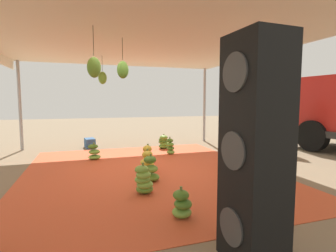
# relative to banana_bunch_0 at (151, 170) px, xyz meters

# --- Properties ---
(ground_plane) EXTENTS (40.00, 40.00, 0.00)m
(ground_plane) POSITION_rel_banana_bunch_0_xyz_m (-0.76, 3.09, -0.24)
(ground_plane) COLOR #7F6B51
(tarp_orange) EXTENTS (6.24, 5.34, 0.01)m
(tarp_orange) POSITION_rel_banana_bunch_0_xyz_m (-0.76, 0.09, -0.24)
(tarp_orange) COLOR #D1512D
(tarp_orange) RESTS_ON ground
(tent_canopy) EXTENTS (8.00, 7.00, 2.97)m
(tent_canopy) POSITION_rel_banana_bunch_0_xyz_m (-0.77, -0.01, 2.63)
(tent_canopy) COLOR #9EA0A5
(tent_canopy) RESTS_ON ground
(banana_bunch_0) EXTENTS (0.43, 0.43, 0.56)m
(banana_bunch_0) POSITION_rel_banana_bunch_0_xyz_m (0.00, 0.00, 0.00)
(banana_bunch_0) COLOR #60932D
(banana_bunch_0) RESTS_ON tarp_orange
(banana_bunch_1) EXTENTS (0.40, 0.43, 0.54)m
(banana_bunch_1) POSITION_rel_banana_bunch_0_xyz_m (0.62, -0.29, -0.00)
(banana_bunch_1) COLOR #518428
(banana_bunch_1) RESTS_ON tarp_orange
(banana_bunch_2) EXTENTS (0.41, 0.43, 0.56)m
(banana_bunch_2) POSITION_rel_banana_bunch_0_xyz_m (-0.54, 0.05, 0.00)
(banana_bunch_2) COLOR gold
(banana_bunch_2) RESTS_ON tarp_orange
(banana_bunch_3) EXTENTS (0.35, 0.36, 0.55)m
(banana_bunch_3) POSITION_rel_banana_bunch_0_xyz_m (-0.34, 1.92, -0.00)
(banana_bunch_3) COLOR #477523
(banana_bunch_3) RESTS_ON tarp_orange
(banana_bunch_4) EXTENTS (0.32, 0.32, 0.53)m
(banana_bunch_4) POSITION_rel_banana_bunch_0_xyz_m (-2.41, 1.22, -0.02)
(banana_bunch_4) COLOR #75A83D
(banana_bunch_4) RESTS_ON tarp_orange
(banana_bunch_5) EXTENTS (0.47, 0.47, 0.48)m
(banana_bunch_5) POSITION_rel_banana_bunch_0_xyz_m (-2.39, -1.01, -0.04)
(banana_bunch_5) COLOR #75A83D
(banana_bunch_5) RESTS_ON tarp_orange
(banana_bunch_7) EXTENTS (0.46, 0.45, 0.50)m
(banana_bunch_7) POSITION_rel_banana_bunch_0_xyz_m (-3.37, 1.30, -0.02)
(banana_bunch_7) COLOR #518428
(banana_bunch_7) RESTS_ON tarp_orange
(banana_bunch_8) EXTENTS (0.31, 0.32, 0.44)m
(banana_bunch_8) POSITION_rel_banana_bunch_0_xyz_m (1.71, -0.00, -0.05)
(banana_bunch_8) COLOR #6B9E38
(banana_bunch_8) RESTS_ON tarp_orange
(banana_bunch_9) EXTENTS (0.37, 0.37, 0.60)m
(banana_bunch_9) POSITION_rel_banana_bunch_0_xyz_m (-0.95, 0.17, 0.02)
(banana_bunch_9) COLOR gold
(banana_bunch_9) RESTS_ON tarp_orange
(worker_0) EXTENTS (0.65, 0.40, 1.78)m
(worker_0) POSITION_rel_banana_bunch_0_xyz_m (-1.80, 4.61, 0.79)
(worker_0) COLOR #337A4C
(worker_0) RESTS_ON ground
(speaker_stack) EXTENTS (0.59, 0.51, 2.24)m
(speaker_stack) POSITION_rel_banana_bunch_0_xyz_m (2.81, 0.32, 0.88)
(speaker_stack) COLOR black
(speaker_stack) RESTS_ON ground
(crate_0) EXTENTS (0.55, 0.38, 0.32)m
(crate_0) POSITION_rel_banana_bunch_0_xyz_m (-4.37, -1.08, -0.08)
(crate_0) COLOR #335B8E
(crate_0) RESTS_ON ground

